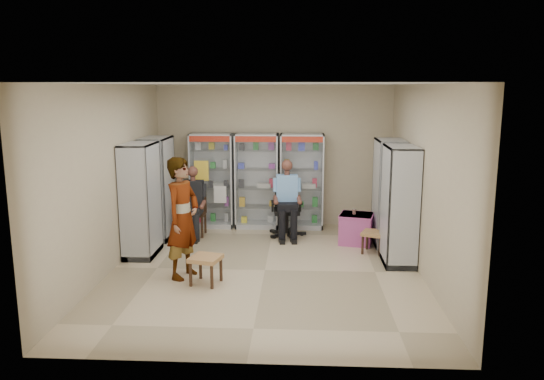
# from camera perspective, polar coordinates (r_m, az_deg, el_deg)

# --- Properties ---
(floor) EXTENTS (6.00, 6.00, 0.00)m
(floor) POSITION_cam_1_polar(r_m,az_deg,el_deg) (8.79, -0.77, -8.60)
(floor) COLOR tan
(floor) RESTS_ON ground
(room_shell) EXTENTS (5.02, 6.02, 3.01)m
(room_shell) POSITION_cam_1_polar(r_m,az_deg,el_deg) (8.34, -0.80, 4.24)
(room_shell) COLOR tan
(room_shell) RESTS_ON ground
(cabinet_back_left) EXTENTS (0.90, 0.50, 2.00)m
(cabinet_back_left) POSITION_cam_1_polar(r_m,az_deg,el_deg) (11.32, -6.44, 1.02)
(cabinet_back_left) COLOR #ACADB3
(cabinet_back_left) RESTS_ON floor
(cabinet_back_mid) EXTENTS (0.90, 0.50, 2.00)m
(cabinet_back_mid) POSITION_cam_1_polar(r_m,az_deg,el_deg) (11.20, -1.64, 0.98)
(cabinet_back_mid) COLOR #AAACB1
(cabinet_back_mid) RESTS_ON floor
(cabinet_back_right) EXTENTS (0.90, 0.50, 2.00)m
(cabinet_back_right) POSITION_cam_1_polar(r_m,az_deg,el_deg) (11.17, 3.22, 0.93)
(cabinet_back_right) COLOR #B5B6BD
(cabinet_back_right) RESTS_ON floor
(cabinet_right_far) EXTENTS (0.90, 0.50, 2.00)m
(cabinet_right_far) POSITION_cam_1_polar(r_m,az_deg,el_deg) (10.19, 12.44, -0.29)
(cabinet_right_far) COLOR #B6BABE
(cabinet_right_far) RESTS_ON floor
(cabinet_right_near) EXTENTS (0.90, 0.50, 2.00)m
(cabinet_right_near) POSITION_cam_1_polar(r_m,az_deg,el_deg) (9.13, 13.54, -1.64)
(cabinet_right_near) COLOR silver
(cabinet_right_near) RESTS_ON floor
(cabinet_left_far) EXTENTS (0.90, 0.50, 2.00)m
(cabinet_left_far) POSITION_cam_1_polar(r_m,az_deg,el_deg) (10.62, -12.22, 0.18)
(cabinet_left_far) COLOR #AEB1B5
(cabinet_left_far) RESTS_ON floor
(cabinet_left_near) EXTENTS (0.90, 0.50, 2.00)m
(cabinet_left_near) POSITION_cam_1_polar(r_m,az_deg,el_deg) (9.59, -13.92, -1.06)
(cabinet_left_near) COLOR #BABBC1
(cabinet_left_near) RESTS_ON floor
(wooden_chair) EXTENTS (0.42, 0.42, 0.94)m
(wooden_chair) POSITION_cam_1_polar(r_m,az_deg,el_deg) (10.77, -8.33, -2.43)
(wooden_chair) COLOR #321F13
(wooden_chair) RESTS_ON floor
(seated_customer) EXTENTS (0.44, 0.60, 1.34)m
(seated_customer) POSITION_cam_1_polar(r_m,az_deg,el_deg) (10.68, -8.41, -1.45)
(seated_customer) COLOR black
(seated_customer) RESTS_ON floor
(office_chair) EXTENTS (0.68, 0.68, 1.14)m
(office_chair) POSITION_cam_1_polar(r_m,az_deg,el_deg) (10.60, 1.60, -1.96)
(office_chair) COLOR black
(office_chair) RESTS_ON floor
(seated_shopkeeper) EXTENTS (0.54, 0.70, 1.45)m
(seated_shopkeeper) POSITION_cam_1_polar(r_m,az_deg,el_deg) (10.52, 1.60, -1.20)
(seated_shopkeeper) COLOR #658AC9
(seated_shopkeeper) RESTS_ON floor
(pink_trunk) EXTENTS (0.71, 0.70, 0.57)m
(pink_trunk) POSITION_cam_1_polar(r_m,az_deg,el_deg) (10.29, 9.05, -4.14)
(pink_trunk) COLOR #B64880
(pink_trunk) RESTS_ON floor
(tea_glass) EXTENTS (0.07, 0.07, 0.10)m
(tea_glass) POSITION_cam_1_polar(r_m,az_deg,el_deg) (10.22, 8.83, -2.30)
(tea_glass) COLOR #5E2008
(tea_glass) RESTS_ON pink_trunk
(woven_stool_a) EXTENTS (0.51, 0.51, 0.40)m
(woven_stool_a) POSITION_cam_1_polar(r_m,az_deg,el_deg) (9.78, 10.87, -5.54)
(woven_stool_a) COLOR #AC8F48
(woven_stool_a) RESTS_ON floor
(woven_stool_b) EXTENTS (0.53, 0.53, 0.43)m
(woven_stool_b) POSITION_cam_1_polar(r_m,az_deg,el_deg) (8.21, -7.12, -8.53)
(woven_stool_b) COLOR #9C6541
(woven_stool_b) RESTS_ON floor
(standing_man) EXTENTS (0.68, 0.81, 1.90)m
(standing_man) POSITION_cam_1_polar(r_m,az_deg,el_deg) (8.35, -9.59, -3.00)
(standing_man) COLOR gray
(standing_man) RESTS_ON floor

